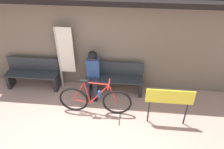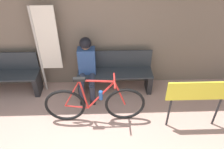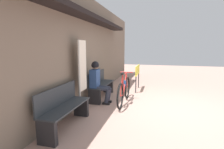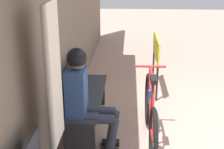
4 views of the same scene
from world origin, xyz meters
name	(u,v)px [view 3 (image 3 of 4)]	position (x,y,z in m)	size (l,w,h in m)	color
ground_plane	(165,108)	(0.00, 0.00, 0.00)	(24.00, 24.00, 0.00)	tan
storefront_wall	(84,48)	(0.00, 2.37, 1.66)	(12.00, 0.56, 3.20)	#756656
park_bench_near	(101,86)	(0.54, 2.06, 0.41)	(1.54, 0.42, 0.88)	#2D3338
bicycle	(124,91)	(0.15, 1.18, 0.39)	(1.78, 0.40, 0.97)	black
person_seated	(98,79)	(-0.02, 1.95, 0.73)	(0.34, 0.61, 1.27)	#2D3342
park_bench_far	(65,109)	(-1.77, 2.06, 0.40)	(1.46, 0.42, 0.88)	#2D3338
banner_pole	(82,69)	(-0.80, 2.10, 1.12)	(0.45, 0.05, 1.85)	#B7B2A8
signboard	(138,72)	(1.86, 1.00, 0.74)	(1.05, 0.04, 0.98)	#232326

